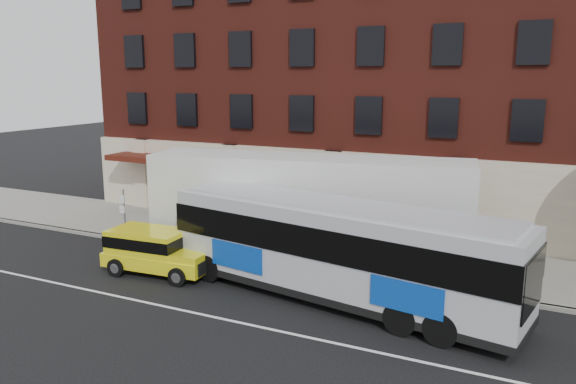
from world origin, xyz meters
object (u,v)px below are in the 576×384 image
at_px(city_bus, 337,248).
at_px(shipping_container, 308,210).
at_px(sign_pole, 124,211).
at_px(yellow_suv, 154,249).

distance_m(city_bus, shipping_container, 4.54).
height_order(sign_pole, shipping_container, shipping_container).
bearing_deg(yellow_suv, shipping_container, 40.40).
xyz_separation_m(yellow_suv, shipping_container, (4.88, 4.16, 1.21)).
xyz_separation_m(city_bus, shipping_container, (-2.70, 3.63, 0.27)).
height_order(city_bus, yellow_suv, city_bus).
bearing_deg(sign_pole, shipping_container, 6.69).
bearing_deg(city_bus, shipping_container, 126.68).
bearing_deg(yellow_suv, city_bus, 3.95).
xyz_separation_m(sign_pole, shipping_container, (9.17, 1.07, 0.78)).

